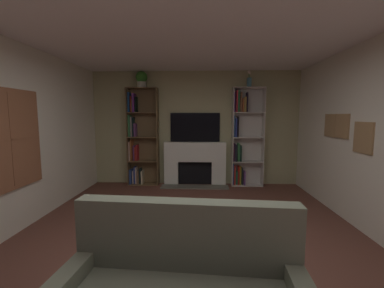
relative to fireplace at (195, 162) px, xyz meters
name	(u,v)px	position (x,y,z in m)	size (l,w,h in m)	color
ground_plane	(188,259)	(0.00, -3.11, -0.53)	(7.74, 7.74, 0.00)	brown
wall_back_accent	(195,128)	(0.00, 0.14, 0.79)	(4.92, 0.06, 2.65)	tan
ceiling	(187,11)	(0.00, -3.11, 2.15)	(4.92, 6.57, 0.06)	white
fireplace	(195,162)	(0.00, 0.00, 0.00)	(1.53, 0.52, 1.01)	white
tv	(195,127)	(0.00, 0.08, 0.82)	(1.15, 0.06, 0.67)	black
bookshelf_left	(140,139)	(-1.30, 0.02, 0.54)	(0.71, 0.28, 2.26)	brown
bookshelf_right	(243,137)	(1.12, 0.02, 0.59)	(0.71, 0.27, 2.26)	silver
potted_plant	(142,79)	(-1.21, -0.04, 1.92)	(0.26, 0.26, 0.37)	beige
vase_with_flowers	(249,81)	(1.21, -0.03, 1.86)	(0.10, 0.10, 0.37)	teal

